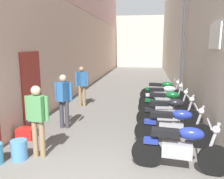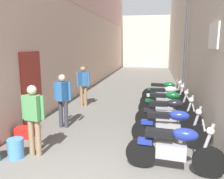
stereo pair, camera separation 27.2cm
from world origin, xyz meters
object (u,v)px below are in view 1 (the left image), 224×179
street_lamp (181,35)px  motorcycle_third (169,112)px  motorcycle_fifth (164,96)px  motorcycle_sixth (162,91)px  umbrella_leaning (28,112)px  motorcycle_second (174,126)px  water_jug_beside_first (19,150)px  pedestrian_by_doorway (37,116)px  plastic_crate (26,133)px  motorcycle_nearest (180,147)px  motorcycle_fourth (166,103)px  pedestrian_further_down (82,83)px  pedestrian_mid_alley (64,97)px

street_lamp → motorcycle_third: bearing=-100.8°
motorcycle_fifth → motorcycle_sixth: 1.05m
umbrella_leaning → motorcycle_fifth: bearing=40.9°
motorcycle_third → motorcycle_fifth: size_ratio=1.00×
motorcycle_second → water_jug_beside_first: bearing=-160.3°
motorcycle_second → motorcycle_third: same height
pedestrian_by_doorway → street_lamp: bearing=58.0°
plastic_crate → motorcycle_fifth: bearing=42.0°
motorcycle_third → pedestrian_by_doorway: (-2.93, -2.14, 0.42)m
motorcycle_nearest → street_lamp: size_ratio=0.38×
water_jug_beside_first → umbrella_leaning: 1.35m
motorcycle_fourth → umbrella_leaning: 4.32m
pedestrian_by_doorway → motorcycle_fifth: bearing=55.4°
pedestrian_by_doorway → street_lamp: street_lamp is taller
pedestrian_further_down → pedestrian_mid_alley: bearing=-86.4°
motorcycle_fifth → pedestrian_mid_alley: bearing=-141.0°
motorcycle_fourth → pedestrian_further_down: size_ratio=1.17×
motorcycle_nearest → motorcycle_third: same height
motorcycle_nearest → pedestrian_further_down: (-3.16, 4.43, 0.42)m
motorcycle_second → motorcycle_fourth: 2.22m
motorcycle_second → pedestrian_mid_alley: bearing=165.3°
pedestrian_mid_alley → plastic_crate: size_ratio=3.57×
plastic_crate → motorcycle_third: bearing=18.6°
motorcycle_fourth → motorcycle_fifth: same height
motorcycle_fourth → street_lamp: (0.70, 2.57, 2.31)m
pedestrian_further_down → street_lamp: size_ratio=0.33×
water_jug_beside_first → motorcycle_fifth: bearing=53.2°
pedestrian_mid_alley → water_jug_beside_first: (-0.30, -1.97, -0.71)m
motorcycle_nearest → motorcycle_fourth: bearing=90.0°
motorcycle_third → water_jug_beside_first: (-3.30, -2.31, -0.29)m
motorcycle_fourth → pedestrian_mid_alley: pedestrian_mid_alley is taller
motorcycle_nearest → umbrella_leaning: size_ratio=1.91×
motorcycle_nearest → motorcycle_third: size_ratio=1.00×
motorcycle_fifth → plastic_crate: motorcycle_fifth is taller
motorcycle_nearest → street_lamp: street_lamp is taller
motorcycle_nearest → umbrella_leaning: (-3.71, 1.19, 0.18)m
pedestrian_mid_alley → motorcycle_third: bearing=6.4°
motorcycle_third → street_lamp: street_lamp is taller
motorcycle_second → pedestrian_further_down: (-3.16, 3.25, 0.42)m
motorcycle_second → motorcycle_third: 1.13m
motorcycle_second → motorcycle_fifth: 3.23m
motorcycle_fourth → pedestrian_further_down: pedestrian_further_down is taller
motorcycle_second → pedestrian_by_doorway: bearing=-160.8°
motorcycle_second → motorcycle_fourth: bearing=90.0°
motorcycle_fifth → water_jug_beside_first: (-3.30, -4.41, -0.29)m
motorcycle_third → pedestrian_further_down: size_ratio=1.18×
motorcycle_sixth → pedestrian_by_doorway: (-2.93, -5.30, 0.42)m
motorcycle_second → motorcycle_third: (0.00, 1.13, 0.00)m
motorcycle_nearest → plastic_crate: 3.88m
pedestrian_by_doorway → pedestrian_further_down: same height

